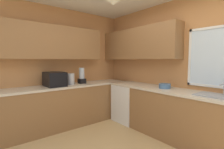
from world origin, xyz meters
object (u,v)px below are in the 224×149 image
at_px(microwave, 55,79).
at_px(blender_appliance, 82,76).
at_px(kettle, 71,79).
at_px(bowl, 165,86).
at_px(dishwasher, 129,103).
at_px(sink_assembly, 220,96).

height_order(microwave, blender_appliance, blender_appliance).
relative_size(kettle, bowl, 1.15).
height_order(bowl, blender_appliance, blender_appliance).
xyz_separation_m(dishwasher, blender_appliance, (-0.66, -0.87, 0.63)).
xyz_separation_m(sink_assembly, blender_appliance, (-2.52, -0.91, 0.15)).
bearing_deg(microwave, sink_assembly, 31.44).
bearing_deg(kettle, blender_appliance, 94.15).
bearing_deg(bowl, blender_appliance, -150.39).
height_order(kettle, blender_appliance, blender_appliance).
bearing_deg(microwave, kettle, 86.77).
xyz_separation_m(kettle, bowl, (1.57, 1.18, -0.08)).
bearing_deg(microwave, bowl, 43.97).
bearing_deg(blender_appliance, microwave, -90.00).
height_order(microwave, kettle, microwave).
height_order(dishwasher, kettle, kettle).
height_order(dishwasher, blender_appliance, blender_appliance).
bearing_deg(dishwasher, microwave, -113.71).
bearing_deg(sink_assembly, kettle, -154.62).
bearing_deg(sink_assembly, blender_appliance, -160.15).
distance_m(sink_assembly, bowl, 0.93).
bearing_deg(kettle, bowl, 36.92).
bearing_deg(bowl, microwave, -136.03).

